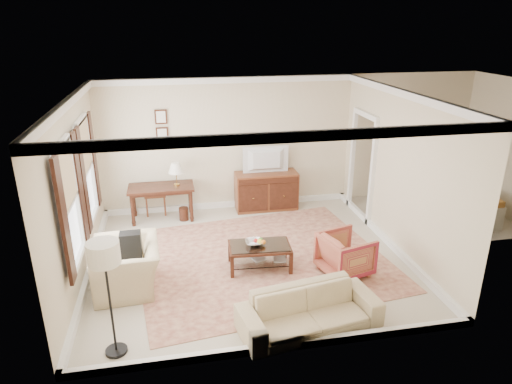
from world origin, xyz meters
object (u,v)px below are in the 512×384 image
object	(u,v)px
sofa	(310,305)
club_armchair	(126,259)
tv	(267,152)
writing_desk	(161,191)
sideboard	(266,191)
striped_armchair	(346,252)
coffee_table	(260,250)

from	to	relation	value
sofa	club_armchair	bearing A→B (deg)	139.10
tv	club_armchair	bearing A→B (deg)	44.12
writing_desk	sofa	world-z (taller)	sofa
writing_desk	sofa	bearing A→B (deg)	-64.57
sideboard	striped_armchair	size ratio (longest dim) A/B	1.77
striped_armchair	tv	bearing A→B (deg)	-1.78
writing_desk	tv	bearing A→B (deg)	3.12
coffee_table	sofa	distance (m)	1.77
striped_armchair	coffee_table	bearing A→B (deg)	57.18
tv	striped_armchair	size ratio (longest dim) A/B	1.23
sideboard	coffee_table	distance (m)	2.64
coffee_table	club_armchair	bearing A→B (deg)	-174.59
tv	sofa	size ratio (longest dim) A/B	0.49
sideboard	striped_armchair	distance (m)	3.08
sideboard	club_armchair	bearing A→B (deg)	-135.67
sideboard	tv	xyz separation A→B (m)	(-0.00, -0.02, 0.90)
writing_desk	coffee_table	world-z (taller)	writing_desk
sofa	writing_desk	bearing A→B (deg)	105.86
sofa	striped_armchair	bearing A→B (deg)	42.21
sideboard	sofa	xyz separation A→B (m)	(-0.31, -4.29, -0.04)
writing_desk	coffee_table	bearing A→B (deg)	-56.03
coffee_table	striped_armchair	bearing A→B (deg)	-17.61
writing_desk	club_armchair	xyz separation A→B (m)	(-0.54, -2.62, -0.13)
coffee_table	tv	bearing A→B (deg)	75.40
coffee_table	striped_armchair	xyz separation A→B (m)	(1.37, -0.44, 0.05)
sofa	sideboard	bearing A→B (deg)	76.24
writing_desk	coffee_table	distance (m)	2.93
writing_desk	sideboard	size ratio (longest dim) A/B	0.99
writing_desk	sofa	xyz separation A→B (m)	(1.97, -4.15, -0.25)
sideboard	coffee_table	xyz separation A→B (m)	(-0.66, -2.56, -0.09)
club_armchair	coffee_table	bearing A→B (deg)	91.98
writing_desk	tv	xyz separation A→B (m)	(2.29, 0.12, 0.69)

